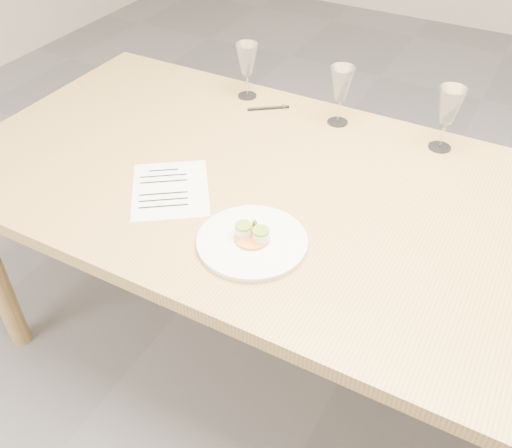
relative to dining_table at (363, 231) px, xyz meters
The scene contains 8 objects.
ground 0.68m from the dining_table, ahead, with size 7.00×7.00×0.00m, color slate.
dining_table is the anchor object (origin of this frame).
dinner_plate 0.34m from the dining_table, 127.77° to the right, with size 0.27×0.27×0.07m.
recipe_sheet 0.54m from the dining_table, 161.56° to the right, with size 0.32×0.33×0.00m.
ballpoint_pen 0.60m from the dining_table, 143.08° to the left, with size 0.12×0.09×0.01m.
wine_glass_0 0.74m from the dining_table, 145.30° to the left, with size 0.08×0.08×0.19m.
wine_glass_1 0.50m from the dining_table, 121.93° to the left, with size 0.08×0.08×0.19m.
wine_glass_2 0.46m from the dining_table, 77.65° to the left, with size 0.08×0.08×0.20m.
Camera 1 is at (0.30, -1.16, 1.68)m, focal length 40.00 mm.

